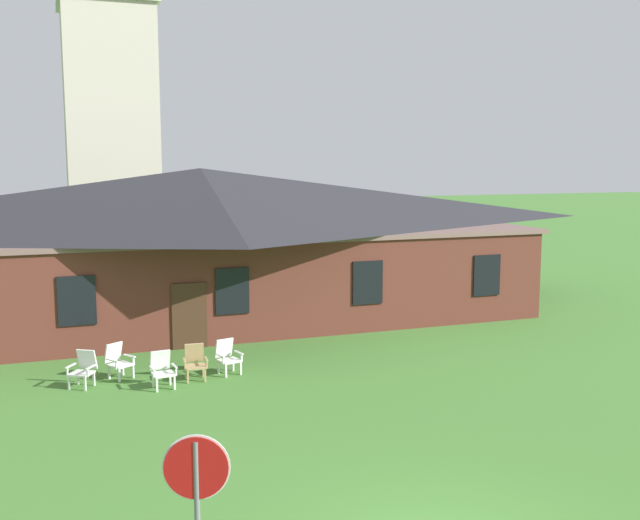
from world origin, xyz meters
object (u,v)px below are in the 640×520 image
object	(u,v)px
stop_sign	(197,499)
lawn_chair_by_porch	(84,368)
lawn_chair_middle	(195,361)
lawn_chair_near_door	(118,360)
lawn_chair_right_end	(227,356)
lawn_chair_left_end	(162,369)

from	to	relation	value
stop_sign	lawn_chair_by_porch	xyz separation A→B (m)	(-0.92, 11.42, -1.45)
lawn_chair_by_porch	lawn_chair_middle	bearing A→B (deg)	-6.90
lawn_chair_middle	lawn_chair_near_door	bearing A→B (deg)	157.16
lawn_chair_right_end	lawn_chair_middle	bearing A→B (deg)	-165.92
lawn_chair_by_porch	lawn_chair_near_door	size ratio (longest dim) A/B	1.00
lawn_chair_near_door	lawn_chair_right_end	bearing A→B (deg)	-11.44
lawn_chair_near_door	lawn_chair_right_end	distance (m)	2.97
lawn_chair_right_end	lawn_chair_left_end	bearing A→B (deg)	-160.36
stop_sign	lawn_chair_by_porch	bearing A→B (deg)	94.60
lawn_chair_near_door	lawn_chair_by_porch	bearing A→B (deg)	-152.16
lawn_chair_left_end	lawn_chair_middle	world-z (taller)	same
lawn_chair_by_porch	lawn_chair_near_door	bearing A→B (deg)	27.84
lawn_chair_right_end	lawn_chair_near_door	bearing A→B (deg)	168.56
lawn_chair_by_porch	lawn_chair_near_door	world-z (taller)	same
stop_sign	lawn_chair_middle	bearing A→B (deg)	80.00
stop_sign	lawn_chair_middle	xyz separation A→B (m)	(1.95, 11.08, -1.45)
lawn_chair_by_porch	lawn_chair_middle	world-z (taller)	same
lawn_chair_middle	lawn_chair_right_end	size ratio (longest dim) A/B	1.00
lawn_chair_by_porch	lawn_chair_left_end	xyz separation A→B (m)	(1.93, -0.78, 0.00)
lawn_chair_left_end	lawn_chair_middle	size ratio (longest dim) A/B	1.00
lawn_chair_near_door	lawn_chair_left_end	size ratio (longest dim) A/B	1.00
stop_sign	lawn_chair_middle	distance (m)	11.34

